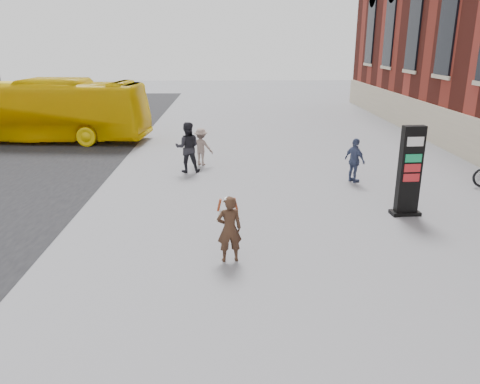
{
  "coord_description": "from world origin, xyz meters",
  "views": [
    {
      "loc": [
        -0.61,
        -10.34,
        4.78
      ],
      "look_at": [
        -0.33,
        0.33,
        1.32
      ],
      "focal_mm": 35.0,
      "sensor_mm": 36.0,
      "label": 1
    }
  ],
  "objects_px": {
    "pedestrian_a": "(187,147)",
    "woman": "(229,228)",
    "bus": "(36,110)",
    "pedestrian_b": "(201,147)",
    "pedestrian_c": "(355,160)",
    "info_pylon": "(410,171)"
  },
  "relations": [
    {
      "from": "woman",
      "to": "pedestrian_b",
      "type": "distance_m",
      "value": 8.73
    },
    {
      "from": "pedestrian_a",
      "to": "pedestrian_c",
      "type": "xyz_separation_m",
      "value": [
        5.97,
        -1.51,
        -0.17
      ]
    },
    {
      "from": "bus",
      "to": "pedestrian_a",
      "type": "height_order",
      "value": "bus"
    },
    {
      "from": "pedestrian_c",
      "to": "bus",
      "type": "bearing_deg",
      "value": 32.07
    },
    {
      "from": "info_pylon",
      "to": "pedestrian_a",
      "type": "height_order",
      "value": "info_pylon"
    },
    {
      "from": "woman",
      "to": "pedestrian_a",
      "type": "distance_m",
      "value": 7.79
    },
    {
      "from": "info_pylon",
      "to": "pedestrian_a",
      "type": "distance_m",
      "value": 8.18
    },
    {
      "from": "pedestrian_a",
      "to": "bus",
      "type": "bearing_deg",
      "value": -40.38
    },
    {
      "from": "bus",
      "to": "pedestrian_b",
      "type": "distance_m",
      "value": 9.75
    },
    {
      "from": "pedestrian_b",
      "to": "pedestrian_c",
      "type": "bearing_deg",
      "value": 174.36
    },
    {
      "from": "bus",
      "to": "pedestrian_b",
      "type": "height_order",
      "value": "bus"
    },
    {
      "from": "pedestrian_a",
      "to": "pedestrian_b",
      "type": "relative_size",
      "value": 1.28
    },
    {
      "from": "woman",
      "to": "pedestrian_a",
      "type": "xyz_separation_m",
      "value": [
        -1.54,
        7.64,
        0.16
      ]
    },
    {
      "from": "bus",
      "to": "pedestrian_a",
      "type": "bearing_deg",
      "value": -122.04
    },
    {
      "from": "pedestrian_a",
      "to": "woman",
      "type": "bearing_deg",
      "value": 98.23
    },
    {
      "from": "bus",
      "to": "pedestrian_c",
      "type": "height_order",
      "value": "bus"
    },
    {
      "from": "woman",
      "to": "bus",
      "type": "distance_m",
      "value": 16.6
    },
    {
      "from": "pedestrian_b",
      "to": "pedestrian_c",
      "type": "xyz_separation_m",
      "value": [
        5.52,
        -2.53,
        0.04
      ]
    },
    {
      "from": "bus",
      "to": "pedestrian_a",
      "type": "distance_m",
      "value": 9.93
    },
    {
      "from": "woman",
      "to": "pedestrian_b",
      "type": "bearing_deg",
      "value": -92.21
    },
    {
      "from": "info_pylon",
      "to": "bus",
      "type": "xyz_separation_m",
      "value": [
        -14.51,
        10.8,
        0.23
      ]
    },
    {
      "from": "pedestrian_c",
      "to": "woman",
      "type": "bearing_deg",
      "value": 114.63
    }
  ]
}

